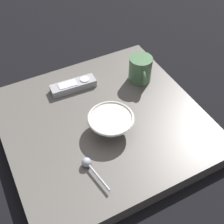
{
  "coord_description": "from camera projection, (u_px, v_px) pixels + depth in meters",
  "views": [
    {
      "loc": [
        -0.56,
        0.26,
        0.74
      ],
      "look_at": [
        -0.0,
        -0.03,
        0.07
      ],
      "focal_mm": 47.66,
      "sensor_mm": 36.0,
      "label": 1
    }
  ],
  "objects": [
    {
      "name": "tv_remote_near",
      "position": [
        73.0,
        86.0,
        1.01
      ],
      "size": [
        0.05,
        0.16,
        0.03
      ],
      "color": "#9E9EA3",
      "rests_on": "table"
    },
    {
      "name": "coffee_mug",
      "position": [
        140.0,
        70.0,
        1.02
      ],
      "size": [
        0.11,
        0.08,
        0.09
      ],
      "color": "#4C724C",
      "rests_on": "table"
    },
    {
      "name": "cereal_bowl",
      "position": [
        110.0,
        123.0,
        0.87
      ],
      "size": [
        0.14,
        0.14,
        0.06
      ],
      "color": "beige",
      "rests_on": "table"
    },
    {
      "name": "ground_plane",
      "position": [
        103.0,
        129.0,
        0.96
      ],
      "size": [
        6.0,
        6.0,
        0.0
      ],
      "primitive_type": "plane",
      "color": "black"
    },
    {
      "name": "teaspoon",
      "position": [
        88.0,
        164.0,
        0.8
      ],
      "size": [
        0.12,
        0.03,
        0.03
      ],
      "color": "#A3A5B2",
      "rests_on": "table"
    },
    {
      "name": "table",
      "position": [
        103.0,
        124.0,
        0.95
      ],
      "size": [
        0.59,
        0.61,
        0.05
      ],
      "color": "#5B5651",
      "rests_on": "ground"
    }
  ]
}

